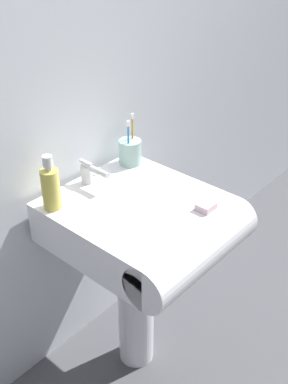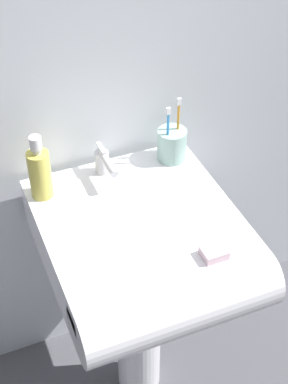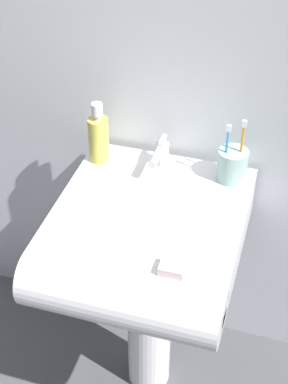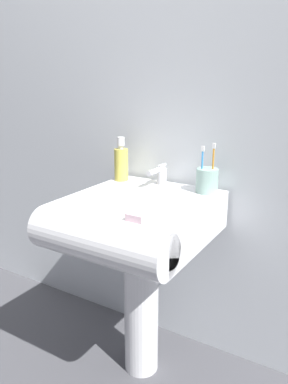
% 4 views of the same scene
% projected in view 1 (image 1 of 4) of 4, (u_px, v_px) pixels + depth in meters
% --- Properties ---
extents(ground_plane, '(6.00, 6.00, 0.00)m').
position_uv_depth(ground_plane, '(136.00, 354.00, 2.01)').
color(ground_plane, '#4C4C51').
rests_on(ground_plane, ground).
extents(wall_back, '(5.00, 0.05, 2.40)m').
position_uv_depth(wall_back, '(64.00, 54.00, 1.55)').
color(wall_back, silver).
rests_on(wall_back, ground).
extents(sink_pedestal, '(0.14, 0.14, 0.61)m').
position_uv_depth(sink_pedestal, '(136.00, 301.00, 1.85)').
color(sink_pedestal, white).
rests_on(sink_pedestal, ground).
extents(sink_basin, '(0.51, 0.59, 0.15)m').
position_uv_depth(sink_basin, '(148.00, 226.00, 1.62)').
color(sink_basin, white).
rests_on(sink_basin, sink_pedestal).
extents(faucet, '(0.04, 0.14, 0.09)m').
position_uv_depth(faucet, '(90.00, 173.00, 1.68)').
color(faucet, silver).
rests_on(faucet, sink_basin).
extents(toothbrush_cup, '(0.08, 0.08, 0.19)m').
position_uv_depth(toothbrush_cup, '(130.00, 152.00, 1.81)').
color(toothbrush_cup, '#99BFB2').
rests_on(toothbrush_cup, sink_basin).
extents(soap_bottle, '(0.06, 0.06, 0.19)m').
position_uv_depth(soap_bottle, '(51.00, 187.00, 1.53)').
color(soap_bottle, gold).
rests_on(soap_bottle, sink_basin).
extents(bar_soap, '(0.06, 0.05, 0.02)m').
position_uv_depth(bar_soap, '(206.00, 206.00, 1.56)').
color(bar_soap, silver).
rests_on(bar_soap, sink_basin).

